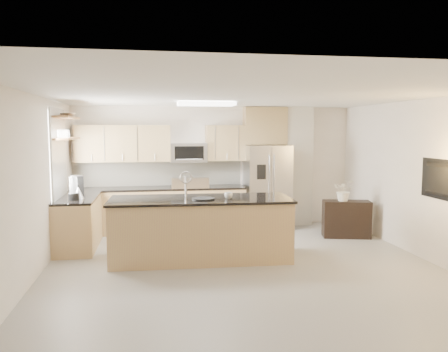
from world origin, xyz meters
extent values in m
plane|color=#A09F98|center=(0.00, 0.00, 0.00)|extent=(6.50, 6.50, 0.00)
cube|color=white|center=(0.00, 0.00, 2.60)|extent=(6.00, 6.50, 0.02)
cube|color=white|center=(0.00, 3.25, 1.30)|extent=(6.00, 0.02, 2.60)
cube|color=white|center=(0.00, -3.25, 1.30)|extent=(6.00, 0.02, 2.60)
cube|color=white|center=(-3.00, 0.00, 1.30)|extent=(0.02, 6.50, 2.60)
cube|color=white|center=(3.00, 0.00, 1.30)|extent=(0.02, 6.50, 2.60)
cube|color=tan|center=(-1.23, 2.92, 0.44)|extent=(3.55, 0.65, 0.88)
cube|color=black|center=(-1.23, 2.92, 0.90)|extent=(3.55, 0.66, 0.04)
cube|color=silver|center=(-1.23, 3.24, 1.18)|extent=(3.55, 0.02, 0.52)
cube|color=tan|center=(-2.67, 1.85, 0.44)|extent=(0.65, 1.50, 0.88)
cube|color=black|center=(-2.67, 1.85, 0.90)|extent=(0.66, 1.50, 0.04)
cube|color=black|center=(-0.60, 2.92, 0.45)|extent=(0.76, 0.64, 0.90)
cube|color=black|center=(-0.60, 2.92, 0.92)|extent=(0.76, 0.62, 0.03)
cube|color=#BDBDBF|center=(-0.60, 2.62, 1.03)|extent=(0.76, 0.04, 0.22)
cube|color=tan|center=(-1.94, 3.08, 1.83)|extent=(1.92, 0.33, 0.75)
cube|color=tan|center=(0.19, 3.08, 1.83)|extent=(0.82, 0.33, 0.75)
cube|color=#BDBDBF|center=(-0.60, 3.05, 1.63)|extent=(0.76, 0.40, 0.40)
cube|color=black|center=(-0.60, 2.85, 1.63)|extent=(0.60, 0.02, 0.28)
cube|color=#BDBDBF|center=(1.06, 2.88, 0.89)|extent=(0.92, 0.75, 1.78)
cube|color=gray|center=(1.06, 2.50, 0.89)|extent=(0.02, 0.01, 1.69)
cube|color=black|center=(0.84, 2.48, 1.25)|extent=(0.18, 0.03, 0.30)
cube|color=beige|center=(1.82, 3.10, 1.30)|extent=(0.60, 0.30, 2.60)
cube|color=white|center=(-2.98, 1.85, 1.65)|extent=(0.03, 1.05, 1.55)
cube|color=silver|center=(-2.97, 1.85, 1.65)|extent=(0.03, 1.15, 1.65)
cube|color=olive|center=(-2.85, 1.95, 1.95)|extent=(0.30, 1.20, 0.04)
cube|color=olive|center=(-2.85, 1.95, 2.32)|extent=(0.30, 1.20, 0.04)
cube|color=white|center=(-0.40, 1.60, 2.56)|extent=(1.00, 0.50, 0.06)
cube|color=tan|center=(-0.59, 0.80, 0.48)|extent=(2.89, 1.11, 0.97)
cube|color=black|center=(-0.59, 0.80, 0.99)|extent=(2.96, 1.17, 0.04)
cube|color=black|center=(-0.81, 0.80, 0.97)|extent=(0.60, 0.44, 0.01)
cylinder|color=#BDBDBF|center=(-0.81, 1.04, 1.18)|extent=(0.03, 0.03, 0.34)
torus|color=#BDBDBF|center=(-0.81, 0.98, 1.33)|extent=(0.21, 0.03, 0.21)
cube|color=black|center=(2.39, 1.81, 0.36)|extent=(0.97, 0.58, 0.72)
imported|color=silver|center=(-0.16, 0.66, 1.06)|extent=(0.17, 0.17, 0.11)
cylinder|color=black|center=(-0.56, 0.69, 1.02)|extent=(0.43, 0.43, 0.02)
cylinder|color=black|center=(-2.67, 1.48, 0.98)|extent=(0.17, 0.17, 0.12)
cylinder|color=silver|center=(-2.67, 1.48, 1.18)|extent=(0.13, 0.13, 0.28)
cone|color=#BDBDBF|center=(-2.62, 1.64, 1.03)|extent=(0.19, 0.19, 0.21)
cylinder|color=black|center=(-2.62, 1.64, 1.14)|extent=(0.04, 0.04, 0.04)
cube|color=black|center=(-2.69, 2.03, 1.10)|extent=(0.24, 0.27, 0.36)
cylinder|color=#BDBDBF|center=(-2.69, 1.97, 1.02)|extent=(0.12, 0.12, 0.13)
imported|color=#BDBDBF|center=(-2.85, 2.12, 2.38)|extent=(0.44, 0.44, 0.09)
imported|color=white|center=(2.32, 1.78, 1.04)|extent=(0.73, 0.69, 0.64)
imported|color=black|center=(2.91, -0.20, 1.35)|extent=(0.14, 1.08, 0.62)
camera|label=1|loc=(-1.35, -6.12, 2.10)|focal=35.00mm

